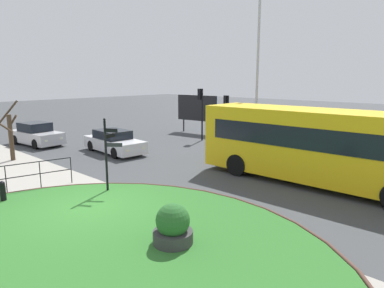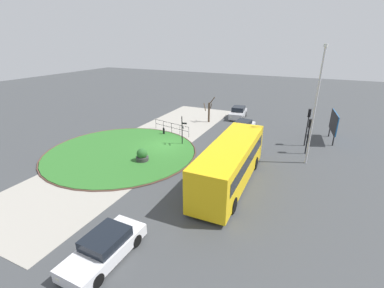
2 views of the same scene
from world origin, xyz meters
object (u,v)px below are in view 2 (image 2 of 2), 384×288
object	(u,v)px
bus_yellow	(230,163)
planter_near_signpost	(142,156)
car_far_lane	(238,113)
lamppost_tall	(316,105)
car_near_lane	(105,247)
billboard_left	(334,123)
traffic_light_far	(308,119)
bollard_foreground	(164,131)
car_trailing	(242,127)
signpost_directional	(182,129)
traffic_light_near	(309,129)
street_tree_bare	(209,111)

from	to	relation	value
bus_yellow	planter_near_signpost	size ratio (longest dim) A/B	8.54
car_far_lane	planter_near_signpost	world-z (taller)	car_far_lane
lamppost_tall	planter_near_signpost	size ratio (longest dim) A/B	8.04
car_near_lane	billboard_left	world-z (taller)	billboard_left
bus_yellow	billboard_left	distance (m)	14.77
traffic_light_far	lamppost_tall	xyz separation A→B (m)	(4.37, 0.38, 2.40)
bollard_foreground	car_near_lane	size ratio (longest dim) A/B	0.19
billboard_left	car_trailing	bearing A→B (deg)	-87.79
car_far_lane	billboard_left	world-z (taller)	billboard_left
car_far_lane	billboard_left	size ratio (longest dim) A/B	1.13
lamppost_tall	signpost_directional	bearing A→B (deg)	-86.65
car_trailing	planter_near_signpost	distance (m)	12.57
traffic_light_near	lamppost_tall	distance (m)	3.51
bollard_foreground	signpost_directional	bearing A→B (deg)	60.59
bollard_foreground	lamppost_tall	xyz separation A→B (m)	(1.16, 14.83, 4.69)
signpost_directional	traffic_light_near	xyz separation A→B (m)	(-2.91, 11.41, 0.75)
signpost_directional	bollard_foreground	bearing A→B (deg)	-119.41
signpost_directional	planter_near_signpost	world-z (taller)	signpost_directional
bollard_foreground	lamppost_tall	size ratio (longest dim) A/B	0.09
traffic_light_far	car_near_lane	bearing A→B (deg)	158.41
bus_yellow	car_trailing	distance (m)	11.88
signpost_directional	bollard_foreground	world-z (taller)	signpost_directional
car_far_lane	car_trailing	xyz separation A→B (m)	(5.88, 2.13, -0.05)
street_tree_bare	signpost_directional	bearing A→B (deg)	3.51
traffic_light_far	lamppost_tall	distance (m)	5.00
street_tree_bare	car_trailing	bearing A→B (deg)	64.55
signpost_directional	bus_yellow	world-z (taller)	bus_yellow
bus_yellow	signpost_directional	bearing A→B (deg)	49.60
bollard_foreground	billboard_left	xyz separation A→B (m)	(-5.70, 16.84, 1.56)
bollard_foreground	street_tree_bare	bearing A→B (deg)	157.55
bollard_foreground	street_tree_bare	world-z (taller)	street_tree_bare
bollard_foreground	car_near_lane	bearing A→B (deg)	21.62
planter_near_signpost	billboard_left	bearing A→B (deg)	130.03
bus_yellow	planter_near_signpost	world-z (taller)	bus_yellow
car_far_lane	traffic_light_near	distance (m)	12.95
traffic_light_near	lamppost_tall	world-z (taller)	lamppost_tall
traffic_light_far	planter_near_signpost	distance (m)	16.24
signpost_directional	billboard_left	bearing A→B (deg)	119.04
billboard_left	car_near_lane	bearing A→B (deg)	-31.10
bus_yellow	lamppost_tall	xyz separation A→B (m)	(-6.19, 4.91, 3.42)
car_far_lane	car_trailing	bearing A→B (deg)	14.55
traffic_light_far	street_tree_bare	world-z (taller)	traffic_light_far
signpost_directional	car_trailing	world-z (taller)	signpost_directional
car_far_lane	signpost_directional	bearing A→B (deg)	-16.38
car_near_lane	traffic_light_far	xyz separation A→B (m)	(-19.97, 7.80, 2.10)
traffic_light_far	traffic_light_near	bearing A→B (deg)	-174.05
car_trailing	lamppost_tall	size ratio (longest dim) A/B	0.49
car_trailing	lamppost_tall	bearing A→B (deg)	56.88
street_tree_bare	traffic_light_far	bearing A→B (deg)	73.62
bollard_foreground	traffic_light_far	bearing A→B (deg)	102.50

